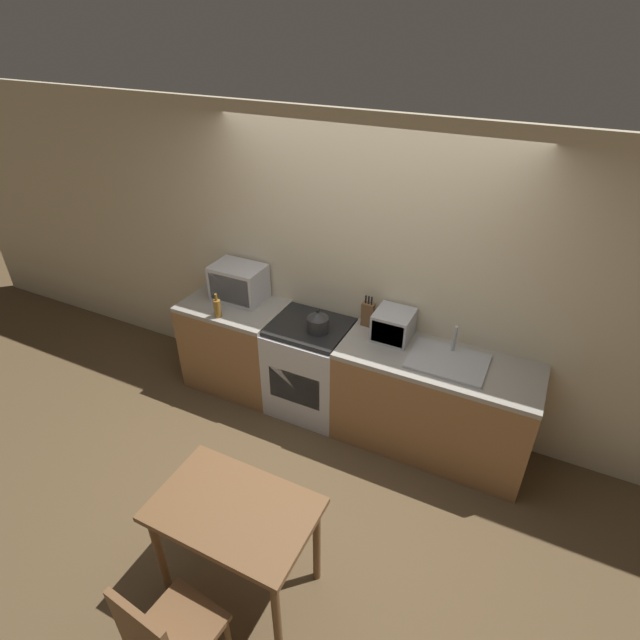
{
  "coord_description": "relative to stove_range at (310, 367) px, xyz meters",
  "views": [
    {
      "loc": [
        1.35,
        -2.41,
        3.22
      ],
      "look_at": [
        -0.17,
        0.67,
        1.05
      ],
      "focal_mm": 28.0,
      "sensor_mm": 36.0,
      "label": 1
    }
  ],
  "objects": [
    {
      "name": "ground_plane",
      "position": [
        0.32,
        -0.77,
        -0.45
      ],
      "size": [
        16.0,
        16.0,
        0.0
      ],
      "primitive_type": "plane",
      "color": "brown"
    },
    {
      "name": "wall_back",
      "position": [
        0.32,
        0.34,
        0.85
      ],
      "size": [
        10.0,
        0.06,
        2.6
      ],
      "color": "beige",
      "rests_on": "ground_plane"
    },
    {
      "name": "counter_left_run",
      "position": [
        -0.8,
        0.0,
        0.0
      ],
      "size": [
        0.93,
        0.62,
        0.9
      ],
      "color": "olive",
      "rests_on": "ground_plane"
    },
    {
      "name": "counter_right_run",
      "position": [
        1.12,
        0.0,
        0.0
      ],
      "size": [
        1.57,
        0.62,
        0.9
      ],
      "color": "olive",
      "rests_on": "ground_plane"
    },
    {
      "name": "stove_range",
      "position": [
        0.0,
        0.0,
        0.0
      ],
      "size": [
        0.68,
        0.62,
        0.9
      ],
      "color": "silver",
      "rests_on": "ground_plane"
    },
    {
      "name": "kettle",
      "position": [
        0.1,
        -0.04,
        0.54
      ],
      "size": [
        0.19,
        0.19,
        0.21
      ],
      "color": "#2D2D2D",
      "rests_on": "stove_range"
    },
    {
      "name": "microwave",
      "position": [
        -0.8,
        0.12,
        0.62
      ],
      "size": [
        0.48,
        0.33,
        0.33
      ],
      "color": "silver",
      "rests_on": "counter_left_run"
    },
    {
      "name": "bottle",
      "position": [
        -0.79,
        -0.23,
        0.54
      ],
      "size": [
        0.06,
        0.06,
        0.23
      ],
      "color": "olive",
      "rests_on": "counter_left_run"
    },
    {
      "name": "knife_block",
      "position": [
        0.44,
        0.22,
        0.56
      ],
      "size": [
        0.11,
        0.06,
        0.28
      ],
      "color": "brown",
      "rests_on": "counter_right_run"
    },
    {
      "name": "toaster_oven",
      "position": [
        0.7,
        0.14,
        0.57
      ],
      "size": [
        0.3,
        0.3,
        0.24
      ],
      "color": "#ADAFB5",
      "rests_on": "counter_right_run"
    },
    {
      "name": "sink_basin",
      "position": [
        1.19,
        0.01,
        0.47
      ],
      "size": [
        0.59,
        0.43,
        0.24
      ],
      "color": "#ADAFB5",
      "rests_on": "counter_right_run"
    },
    {
      "name": "dining_table",
      "position": [
        0.39,
        -1.73,
        0.2
      ],
      "size": [
        0.95,
        0.62,
        0.76
      ],
      "color": "brown",
      "rests_on": "ground_plane"
    },
    {
      "name": "dining_chair",
      "position": [
        0.39,
        -2.37,
        0.05
      ],
      "size": [
        0.44,
        0.44,
        0.9
      ],
      "rotation": [
        0.0,
        0.0,
        -0.1
      ],
      "color": "brown",
      "rests_on": "ground_plane"
    }
  ]
}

